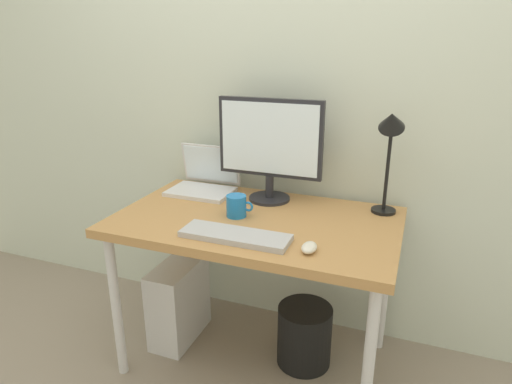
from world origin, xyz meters
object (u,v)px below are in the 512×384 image
wastebasket (304,335)px  monitor (270,144)px  desk_lamp (390,138)px  mouse (309,248)px  computer_tower (179,301)px  coffee_mug (237,206)px  keyboard (236,236)px  desk (256,232)px  laptop (205,180)px

wastebasket → monitor: bearing=144.7°
desk_lamp → wastebasket: desk_lamp is taller
wastebasket → desk_lamp: bearing=30.9°
mouse → computer_tower: mouse is taller
coffee_mug → wastebasket: bearing=14.1°
monitor → keyboard: monitor is taller
keyboard → mouse: (0.30, -0.01, 0.01)m
mouse → computer_tower: size_ratio=0.21×
monitor → mouse: (0.32, -0.48, -0.26)m
desk_lamp → keyboard: 0.78m
monitor → coffee_mug: size_ratio=4.09×
desk_lamp → desk: bearing=-155.3°
coffee_mug → computer_tower: 0.69m
monitor → laptop: bearing=177.6°
monitor → keyboard: 0.54m
coffee_mug → monitor: bearing=75.6°
desk_lamp → wastebasket: bearing=-149.1°
desk_lamp → coffee_mug: desk_lamp is taller
desk → desk_lamp: (0.52, 0.24, 0.42)m
desk → computer_tower: bearing=177.0°
desk → laptop: 0.47m
keyboard → wastebasket: 0.72m
wastebasket → mouse: bearing=-75.9°
wastebasket → coffee_mug: bearing=-165.9°
desk → monitor: bearing=95.0°
desk → mouse: (0.30, -0.24, 0.09)m
monitor → coffee_mug: (-0.06, -0.25, -0.23)m
keyboard → coffee_mug: (-0.09, 0.22, 0.04)m
desk → coffee_mug: bearing=-170.2°
desk_lamp → computer_tower: desk_lamp is taller
keyboard → wastebasket: size_ratio=1.47×
laptop → computer_tower: 0.65m
monitor → laptop: monitor is taller
desk_lamp → computer_tower: (-0.96, -0.22, -0.89)m
desk_lamp → computer_tower: size_ratio=1.16×
mouse → computer_tower: bearing=160.5°
laptop → wastebasket: laptop is taller
coffee_mug → wastebasket: coffee_mug is taller
computer_tower → mouse: bearing=-19.5°
monitor → coffee_mug: bearing=-104.4°
keyboard → coffee_mug: size_ratio=3.55×
desk → laptop: bearing=146.3°
desk → mouse: mouse is taller
laptop → mouse: bearing=-35.8°
wastebasket → laptop: bearing=162.6°
laptop → keyboard: 0.62m
monitor → wastebasket: size_ratio=1.69×
laptop → computer_tower: laptop is taller
desk → desk_lamp: bearing=24.7°
computer_tower → monitor: bearing=27.2°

